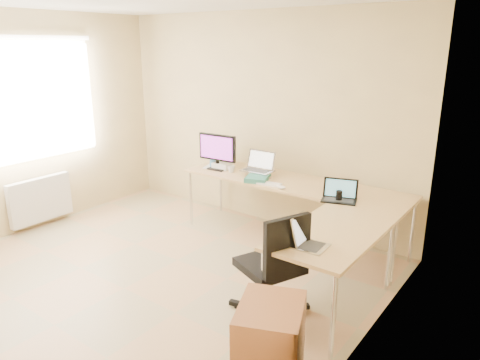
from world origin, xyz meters
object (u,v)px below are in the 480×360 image
Objects in this scene: desk_fan at (226,153)px; cabinet at (270,353)px; laptop_center at (257,162)px; desk_return at (331,270)px; monitor at (217,152)px; keyboard at (264,183)px; desk_main at (291,212)px; laptop_black at (340,191)px; office_chair at (270,262)px; mug at (231,169)px; laptop_return at (311,236)px; water_bottle at (213,156)px.

desk_fan is 0.39× the size of cabinet.
desk_return is at bearing -36.06° from laptop_center.
keyboard is at bearing -15.34° from monitor.
desk_main is 7.93× the size of laptop_black.
office_chair is (-0.36, -0.41, 0.14)m from desk_return.
desk_main is at bearing 139.56° from laptop_black.
monitor is at bearing 177.81° from mug.
laptop_black is 1.87m from desk_fan.
desk_main is 10.26× the size of desk_fan.
monitor is at bearing 112.80° from cabinet.
cabinet is at bearing -62.90° from desk_main.
office_chair is (1.06, -1.36, -0.40)m from laptop_center.
laptop_center is at bearing 128.52° from keyboard.
laptop_center reaches higher than desk_return.
monitor reaches higher than desk_main.
keyboard reaches higher than cabinet.
desk_fan is at bearing 150.04° from desk_return.
laptop_black reaches higher than laptop_return.
desk_fan reaches higher than desk_main.
mug is (0.22, -0.01, -0.18)m from monitor.
desk_main is at bearing 31.71° from laptop_return.
keyboard is 4.57× the size of mug.
desk_return is 1.95× the size of cabinet.
laptop_black is at bearing -22.88° from desk_main.
laptop_center is 1.17m from laptop_black.
keyboard is 1.43m from office_chair.
water_bottle reaches higher than keyboard.
keyboard is at bearing 147.99° from desk_return.
laptop_center is 1.25× the size of laptop_return.
monitor is at bearing -54.31° from desk_fan.
mug is 0.34× the size of desk_fan.
desk_main is at bearing 5.34° from desk_fan.
laptop_center is 0.68m from water_bottle.
desk_fan is (-1.80, 0.49, 0.02)m from laptop_black.
laptop_return is at bearing -55.22° from desk_main.
mug is 0.30× the size of laptop_return.
water_bottle reaches higher than cabinet.
laptop_center reaches higher than desk_fan.
office_chair reaches higher than mug.
monitor is at bearing -26.35° from water_bottle.
keyboard is 1.38× the size of laptop_return.
desk_fan is at bearing 169.76° from desk_main.
laptop_return is at bearing -37.11° from monitor.
water_bottle is at bearing 168.32° from mug.
desk_fan reaches higher than cabinet.
desk_fan is at bearing 106.37° from monitor.
laptop_center is (0.55, 0.05, -0.05)m from monitor.
water_bottle is at bearing -79.08° from desk_fan.
desk_main is at bearing 1.87° from monitor.
laptop_black reaches higher than desk_return.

